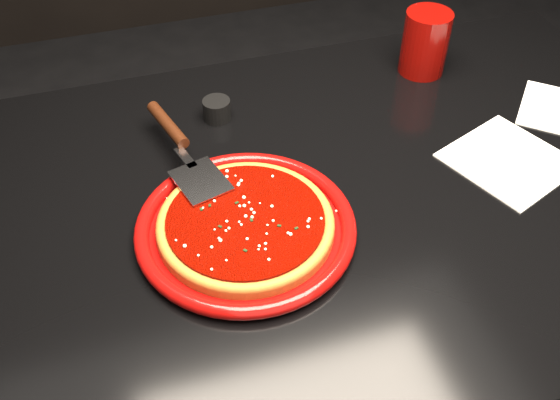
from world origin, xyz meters
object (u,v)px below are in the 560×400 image
at_px(plate, 246,227).
at_px(pizza_server, 184,149).
at_px(ramekin, 217,110).
at_px(cup, 425,43).
at_px(table, 333,326).

xyz_separation_m(plate, pizza_server, (-0.05, 0.16, 0.03)).
bearing_deg(plate, ramekin, 85.18).
bearing_deg(cup, plate, -144.14).
relative_size(plate, ramekin, 6.57).
bearing_deg(pizza_server, cup, 1.66).
xyz_separation_m(table, pizza_server, (-0.23, 0.12, 0.41)).
distance_m(table, plate, 0.43).
xyz_separation_m(plate, ramekin, (0.02, 0.28, 0.01)).
xyz_separation_m(table, cup, (0.25, 0.26, 0.43)).
height_order(plate, cup, cup).
xyz_separation_m(table, ramekin, (-0.15, 0.23, 0.39)).
bearing_deg(ramekin, cup, 4.62).
height_order(table, plate, plate).
relative_size(plate, cup, 2.65).
bearing_deg(ramekin, plate, -94.82).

